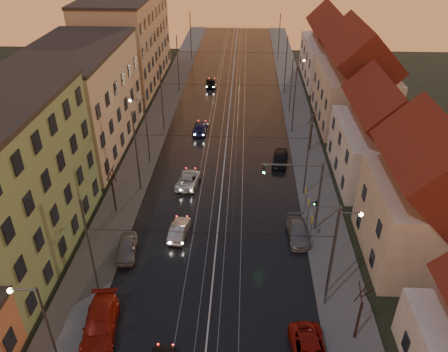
% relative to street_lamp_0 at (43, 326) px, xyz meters
% --- Properties ---
extents(road, '(16.00, 120.00, 0.04)m').
position_rel_street_lamp_0_xyz_m(road, '(9.10, 38.00, -4.87)').
color(road, black).
rests_on(road, ground).
extents(sidewalk_left, '(4.00, 120.00, 0.15)m').
position_rel_street_lamp_0_xyz_m(sidewalk_left, '(-0.90, 38.00, -4.81)').
color(sidewalk_left, '#4C4C4C').
rests_on(sidewalk_left, ground).
extents(sidewalk_right, '(4.00, 120.00, 0.15)m').
position_rel_street_lamp_0_xyz_m(sidewalk_right, '(19.10, 38.00, -4.81)').
color(sidewalk_right, '#4C4C4C').
rests_on(sidewalk_right, ground).
extents(tram_rail_0, '(0.06, 120.00, 0.03)m').
position_rel_street_lamp_0_xyz_m(tram_rail_0, '(6.90, 38.00, -4.83)').
color(tram_rail_0, gray).
rests_on(tram_rail_0, road).
extents(tram_rail_1, '(0.06, 120.00, 0.03)m').
position_rel_street_lamp_0_xyz_m(tram_rail_1, '(8.33, 38.00, -4.83)').
color(tram_rail_1, gray).
rests_on(tram_rail_1, road).
extents(tram_rail_2, '(0.06, 120.00, 0.03)m').
position_rel_street_lamp_0_xyz_m(tram_rail_2, '(9.87, 38.00, -4.83)').
color(tram_rail_2, gray).
rests_on(tram_rail_2, road).
extents(tram_rail_3, '(0.06, 120.00, 0.03)m').
position_rel_street_lamp_0_xyz_m(tram_rail_3, '(11.30, 38.00, -4.83)').
color(tram_rail_3, gray).
rests_on(tram_rail_3, road).
extents(apartment_left_2, '(10.00, 20.00, 12.00)m').
position_rel_street_lamp_0_xyz_m(apartment_left_2, '(-8.40, 32.00, 1.11)').
color(apartment_left_2, '#C7B39A').
rests_on(apartment_left_2, ground).
extents(apartment_left_3, '(10.00, 24.00, 14.00)m').
position_rel_street_lamp_0_xyz_m(apartment_left_3, '(-8.40, 56.00, 2.11)').
color(apartment_left_3, tan).
rests_on(apartment_left_3, ground).
extents(house_right_1, '(8.67, 10.20, 10.80)m').
position_rel_street_lamp_0_xyz_m(house_right_1, '(26.10, 13.00, 0.56)').
color(house_right_1, '#B8A78E').
rests_on(house_right_1, ground).
extents(house_right_2, '(9.18, 12.24, 9.20)m').
position_rel_street_lamp_0_xyz_m(house_right_2, '(26.10, 26.00, -0.24)').
color(house_right_2, beige).
rests_on(house_right_2, ground).
extents(house_right_3, '(9.18, 14.28, 11.50)m').
position_rel_street_lamp_0_xyz_m(house_right_3, '(26.10, 41.00, 0.92)').
color(house_right_3, '#B8A78E').
rests_on(house_right_3, ground).
extents(house_right_4, '(9.18, 16.32, 10.00)m').
position_rel_street_lamp_0_xyz_m(house_right_4, '(26.10, 59.00, 0.16)').
color(house_right_4, beige).
rests_on(house_right_4, ground).
extents(catenary_pole_l_1, '(0.16, 0.16, 9.00)m').
position_rel_street_lamp_0_xyz_m(catenary_pole_l_1, '(0.50, 7.00, -0.39)').
color(catenary_pole_l_1, '#595B60').
rests_on(catenary_pole_l_1, ground).
extents(catenary_pole_r_1, '(0.16, 0.16, 9.00)m').
position_rel_street_lamp_0_xyz_m(catenary_pole_r_1, '(17.70, 7.00, -0.39)').
color(catenary_pole_r_1, '#595B60').
rests_on(catenary_pole_r_1, ground).
extents(catenary_pole_l_2, '(0.16, 0.16, 9.00)m').
position_rel_street_lamp_0_xyz_m(catenary_pole_l_2, '(0.50, 22.00, -0.39)').
color(catenary_pole_l_2, '#595B60').
rests_on(catenary_pole_l_2, ground).
extents(catenary_pole_r_2, '(0.16, 0.16, 9.00)m').
position_rel_street_lamp_0_xyz_m(catenary_pole_r_2, '(17.70, 22.00, -0.39)').
color(catenary_pole_r_2, '#595B60').
rests_on(catenary_pole_r_2, ground).
extents(catenary_pole_l_3, '(0.16, 0.16, 9.00)m').
position_rel_street_lamp_0_xyz_m(catenary_pole_l_3, '(0.50, 37.00, -0.39)').
color(catenary_pole_l_3, '#595B60').
rests_on(catenary_pole_l_3, ground).
extents(catenary_pole_r_3, '(0.16, 0.16, 9.00)m').
position_rel_street_lamp_0_xyz_m(catenary_pole_r_3, '(17.70, 37.00, -0.39)').
color(catenary_pole_r_3, '#595B60').
rests_on(catenary_pole_r_3, ground).
extents(catenary_pole_l_4, '(0.16, 0.16, 9.00)m').
position_rel_street_lamp_0_xyz_m(catenary_pole_l_4, '(0.50, 52.00, -0.39)').
color(catenary_pole_l_4, '#595B60').
rests_on(catenary_pole_l_4, ground).
extents(catenary_pole_r_4, '(0.16, 0.16, 9.00)m').
position_rel_street_lamp_0_xyz_m(catenary_pole_r_4, '(17.70, 52.00, -0.39)').
color(catenary_pole_r_4, '#595B60').
rests_on(catenary_pole_r_4, ground).
extents(catenary_pole_l_5, '(0.16, 0.16, 9.00)m').
position_rel_street_lamp_0_xyz_m(catenary_pole_l_5, '(0.50, 70.00, -0.39)').
color(catenary_pole_l_5, '#595B60').
rests_on(catenary_pole_l_5, ground).
extents(catenary_pole_r_5, '(0.16, 0.16, 9.00)m').
position_rel_street_lamp_0_xyz_m(catenary_pole_r_5, '(17.70, 70.00, -0.39)').
color(catenary_pole_r_5, '#595B60').
rests_on(catenary_pole_r_5, ground).
extents(street_lamp_0, '(1.75, 0.32, 8.00)m').
position_rel_street_lamp_0_xyz_m(street_lamp_0, '(0.00, 0.00, 0.00)').
color(street_lamp_0, '#595B60').
rests_on(street_lamp_0, ground).
extents(street_lamp_1, '(1.75, 0.32, 8.00)m').
position_rel_street_lamp_0_xyz_m(street_lamp_1, '(18.21, 8.00, 0.00)').
color(street_lamp_1, '#595B60').
rests_on(street_lamp_1, ground).
extents(street_lamp_2, '(1.75, 0.32, 8.00)m').
position_rel_street_lamp_0_xyz_m(street_lamp_2, '(0.00, 28.00, 0.00)').
color(street_lamp_2, '#595B60').
rests_on(street_lamp_2, ground).
extents(street_lamp_3, '(1.75, 0.32, 8.00)m').
position_rel_street_lamp_0_xyz_m(street_lamp_3, '(18.21, 44.00, 0.00)').
color(street_lamp_3, '#595B60').
rests_on(street_lamp_3, ground).
extents(traffic_light_mast, '(5.30, 0.32, 7.20)m').
position_rel_street_lamp_0_xyz_m(traffic_light_mast, '(17.10, 16.00, -0.29)').
color(traffic_light_mast, '#595B60').
rests_on(traffic_light_mast, ground).
extents(bare_tree_0, '(1.09, 1.09, 5.11)m').
position_rel_street_lamp_0_xyz_m(bare_tree_0, '(-1.09, 18.00, -2.40)').
color(bare_tree_0, black).
rests_on(bare_tree_0, ground).
extents(bare_tree_1, '(1.09, 1.09, 5.11)m').
position_rel_street_lamp_0_xyz_m(bare_tree_1, '(19.31, 4.00, -2.40)').
color(bare_tree_1, black).
rests_on(bare_tree_1, ground).
extents(bare_tree_2, '(1.09, 1.09, 5.11)m').
position_rel_street_lamp_0_xyz_m(bare_tree_2, '(19.51, 32.00, -2.40)').
color(bare_tree_2, black).
rests_on(bare_tree_2, ground).
extents(driving_car_1, '(1.71, 4.02, 1.29)m').
position_rel_street_lamp_0_xyz_m(driving_car_1, '(5.65, 14.62, -4.24)').
color(driving_car_1, '#A4A4A9').
rests_on(driving_car_1, ground).
extents(driving_car_2, '(2.61, 4.75, 1.26)m').
position_rel_street_lamp_0_xyz_m(driving_car_2, '(5.45, 23.34, -4.25)').
color(driving_car_2, silver).
rests_on(driving_car_2, ground).
extents(driving_car_3, '(2.03, 4.52, 1.29)m').
position_rel_street_lamp_0_xyz_m(driving_car_3, '(5.53, 36.43, -4.24)').
color(driving_car_3, '#1A1D4F').
rests_on(driving_car_3, ground).
extents(driving_car_4, '(2.07, 4.32, 1.42)m').
position_rel_street_lamp_0_xyz_m(driving_car_4, '(5.58, 54.37, -4.17)').
color(driving_car_4, black).
rests_on(driving_car_4, ground).
extents(parked_left_2, '(2.85, 5.60, 1.56)m').
position_rel_street_lamp_0_xyz_m(parked_left_2, '(1.62, 3.70, -4.11)').
color(parked_left_2, '#9D1D0F').
rests_on(parked_left_2, ground).
extents(parked_left_3, '(2.03, 4.10, 1.34)m').
position_rel_street_lamp_0_xyz_m(parked_left_3, '(1.50, 11.88, -4.21)').
color(parked_left_3, '#95969A').
rests_on(parked_left_3, ground).
extents(parked_right_1, '(2.01, 4.54, 1.30)m').
position_rel_street_lamp_0_xyz_m(parked_right_1, '(16.43, 14.84, -4.24)').
color(parked_right_1, gray).
rests_on(parked_right_1, ground).
extents(parked_right_2, '(2.24, 4.41, 1.44)m').
position_rel_street_lamp_0_xyz_m(parked_right_2, '(15.63, 28.34, -4.17)').
color(parked_right_2, black).
rests_on(parked_right_2, ground).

